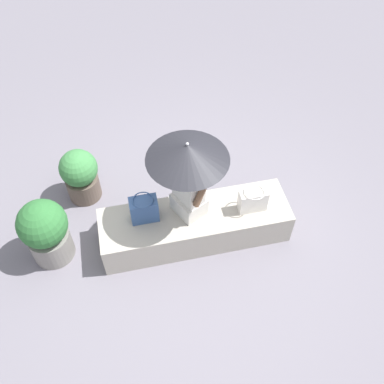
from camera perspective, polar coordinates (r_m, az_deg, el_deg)
The scene contains 8 objects.
ground_plane at distance 5.13m, azimuth 0.38°, elevation -5.77°, with size 14.00×14.00×0.00m, color slate.
stone_bench at distance 4.95m, azimuth 0.40°, elevation -4.41°, with size 2.13×0.61×0.43m, color #A8A093.
person_seated at distance 4.51m, azimuth -0.43°, elevation 0.60°, with size 0.40×0.51×0.90m.
parasol at distance 4.07m, azimuth -0.60°, elevation 5.28°, with size 0.82×0.82×1.07m.
handbag_black at distance 4.75m, azimuth 8.04°, elevation -1.11°, with size 0.31×0.23×0.30m.
tote_bag_canvas at distance 4.65m, azimuth -6.35°, elevation -2.27°, with size 0.30×0.22×0.32m.
planter_near at distance 5.39m, azimuth -14.54°, elevation 2.22°, with size 0.46×0.46×0.72m.
planter_far at distance 4.89m, azimuth -18.80°, elevation -4.89°, with size 0.53×0.53×0.84m.
Camera 1 is at (-0.64, -2.77, 4.27)m, focal length 40.38 mm.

